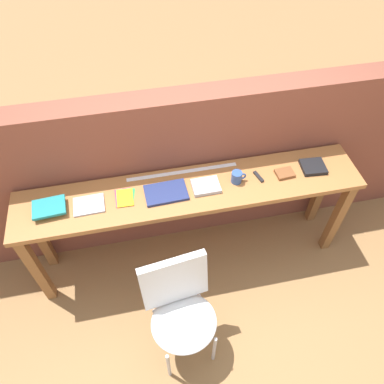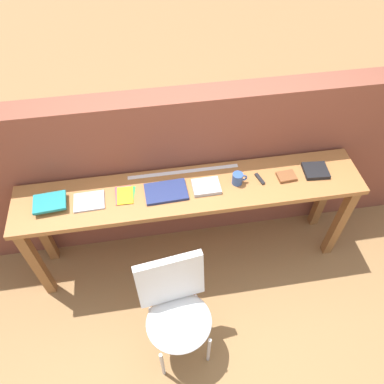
{
  "view_description": "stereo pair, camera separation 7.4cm",
  "coord_description": "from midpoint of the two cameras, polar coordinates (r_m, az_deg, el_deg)",
  "views": [
    {
      "loc": [
        -0.34,
        -1.4,
        2.89
      ],
      "look_at": [
        0.0,
        0.25,
        0.9
      ],
      "focal_mm": 35.0,
      "sensor_mm": 36.0,
      "label": 1
    },
    {
      "loc": [
        -0.26,
        -1.41,
        2.89
      ],
      "look_at": [
        0.0,
        0.25,
        0.9
      ],
      "focal_mm": 35.0,
      "sensor_mm": 36.0,
      "label": 2
    }
  ],
  "objects": [
    {
      "name": "sideboard",
      "position": [
        2.76,
        -0.98,
        -1.38
      ],
      "size": [
        2.5,
        0.44,
        0.88
      ],
      "color": "#996033",
      "rests_on": "ground"
    },
    {
      "name": "chair_white_moulded",
      "position": [
        2.57,
        -2.63,
        -17.29
      ],
      "size": [
        0.49,
        0.51,
        0.89
      ],
      "color": "silver",
      "rests_on": "ground"
    },
    {
      "name": "book_repair_rightmost",
      "position": [
        2.91,
        17.28,
        3.69
      ],
      "size": [
        0.19,
        0.17,
        0.03
      ],
      "primitive_type": "cube",
      "rotation": [
        0.0,
        0.0,
        -0.08
      ],
      "color": "black",
      "rests_on": "sideboard"
    },
    {
      "name": "book_grey_hardcover",
      "position": [
        2.65,
        1.32,
        0.89
      ],
      "size": [
        0.2,
        0.15,
        0.03
      ],
      "primitive_type": "cube",
      "rotation": [
        0.0,
        0.0,
        0.01
      ],
      "color": "#9E9EA3",
      "rests_on": "sideboard"
    },
    {
      "name": "multitool_folded",
      "position": [
        2.76,
        9.34,
        2.31
      ],
      "size": [
        0.05,
        0.11,
        0.02
      ],
      "primitive_type": "cube",
      "rotation": [
        0.0,
        0.0,
        0.27
      ],
      "color": "black",
      "rests_on": "sideboard"
    },
    {
      "name": "mug",
      "position": [
        2.68,
        6.07,
        2.26
      ],
      "size": [
        0.11,
        0.08,
        0.09
      ],
      "color": "#2D4C8C",
      "rests_on": "sideboard"
    },
    {
      "name": "pamphlet_pile_colourful",
      "position": [
        2.65,
        -10.97,
        -0.81
      ],
      "size": [
        0.15,
        0.17,
        0.01
      ],
      "color": "green",
      "rests_on": "sideboard"
    },
    {
      "name": "book_stack_leftmost",
      "position": [
        2.7,
        -21.79,
        -2.25
      ],
      "size": [
        0.23,
        0.19,
        0.05
      ],
      "color": "olive",
      "rests_on": "sideboard"
    },
    {
      "name": "leather_journal_brown",
      "position": [
        2.81,
        13.21,
        2.78
      ],
      "size": [
        0.14,
        0.11,
        0.02
      ],
      "primitive_type": "cube",
      "rotation": [
        0.0,
        0.0,
        0.07
      ],
      "color": "brown",
      "rests_on": "sideboard"
    },
    {
      "name": "ground_plane",
      "position": [
        3.23,
        0.24,
        -13.76
      ],
      "size": [
        40.0,
        40.0,
        0.0
      ],
      "primitive_type": "plane",
      "color": "olive"
    },
    {
      "name": "ruler_metal_back_edge",
      "position": [
        2.76,
        -2.28,
        3.06
      ],
      "size": [
        0.82,
        0.03,
        0.0
      ],
      "primitive_type": "cube",
      "color": "silver",
      "rests_on": "sideboard"
    },
    {
      "name": "book_open_centre",
      "position": [
        2.63,
        -4.8,
        -0.1
      ],
      "size": [
        0.3,
        0.2,
        0.02
      ],
      "primitive_type": "cube",
      "rotation": [
        0.0,
        0.0,
        0.04
      ],
      "color": "navy",
      "rests_on": "sideboard"
    },
    {
      "name": "magazine_cycling",
      "position": [
        2.66,
        -16.21,
        -1.92
      ],
      "size": [
        0.21,
        0.17,
        0.01
      ],
      "primitive_type": "cube",
      "rotation": [
        0.0,
        0.0,
        0.03
      ],
      "color": "#9E9EA3",
      "rests_on": "sideboard"
    },
    {
      "name": "brick_wall_back",
      "position": [
        3.0,
        -2.21,
        3.35
      ],
      "size": [
        6.0,
        0.2,
        1.44
      ],
      "primitive_type": "cube",
      "color": "brown",
      "rests_on": "ground"
    }
  ]
}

